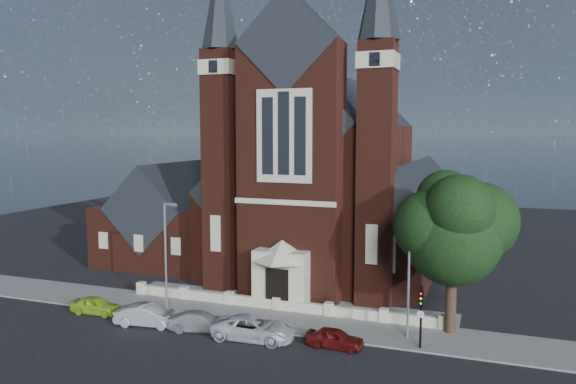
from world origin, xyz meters
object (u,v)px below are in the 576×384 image
Objects in this scene: street_lamp_right at (410,270)px; car_lime_van at (96,305)px; traffic_signal at (421,309)px; car_silver_a at (148,315)px; car_dark_red at (335,338)px; church at (337,183)px; car_silver_b at (200,321)px; street_tree at (454,231)px; parish_hall at (174,223)px; street_lamp_left at (166,249)px; car_white_suv at (254,328)px.

street_lamp_right reaches higher than car_lime_van.
traffic_signal reaches higher than car_silver_a.
car_dark_red is at bearing -143.47° from street_lamp_right.
church reaches higher than car_silver_b.
street_tree is at bearing -53.83° from church.
parish_hall is 2.73× the size of car_silver_a.
car_dark_red is (22.01, -17.02, -3.39)m from parish_hall.
car_silver_b is at bearing -162.91° from street_tree.
car_silver_b is at bearing -173.57° from traffic_signal.
church is at bearing 16.59° from car_dark_red.
street_lamp_right reaches higher than car_silver_b.
car_silver_b is (-13.41, -3.19, -3.96)m from street_lamp_right.
car_silver_a is at bearing -164.72° from street_tree.
car_silver_b is 1.21× the size of car_dark_red.
traffic_signal is 1.11× the size of car_dark_red.
street_lamp_left reaches higher than traffic_signal.
parish_hall is at bearing 150.02° from traffic_signal.
car_silver_b is (12.68, -17.19, -3.37)m from parish_hall.
car_white_suv is (4.06, -0.30, 0.12)m from car_silver_b.
car_dark_red is (13.92, -3.02, -3.98)m from street_lamp_left.
car_silver_a is 1.02× the size of car_silver_b.
church is 7.82× the size of car_silver_a.
street_lamp_left reaches higher than car_dark_red.
street_tree is 21.40m from car_silver_a.
car_lime_van is (-22.32, -2.82, -3.96)m from street_lamp_right.
street_lamp_left is at bearing -59.98° from parish_hall.
car_white_suv is (8.65, -3.48, -3.84)m from street_lamp_left.
street_lamp_left is 19.08m from traffic_signal.
street_tree is (28.60, -12.29, 2.95)m from parish_hall.
parish_hall is 24.42m from car_white_suv.
car_silver_b is (-14.32, -1.61, -1.95)m from traffic_signal.
parish_hall is 29.62m from street_lamp_right.
car_dark_red is (-4.99, -1.45, -1.97)m from traffic_signal.
church is at bearing -26.70° from car_silver_a.
parish_hall reaches higher than car_silver_a.
street_lamp_right is 10.69m from car_white_suv.
car_dark_red is (6.01, -21.96, -7.57)m from church.
car_silver_a is (-18.16, -2.11, -1.85)m from traffic_signal.
church reaches higher than car_lime_van.
car_silver_b is (8.90, -0.36, -0.01)m from car_lime_van.
church is 21.38m from street_tree.
street_tree is 20.71m from street_lamp_left.
car_silver_a is 13.18m from car_dark_red.
street_lamp_left reaches higher than car_white_suv.
car_silver_a is 3.87m from car_silver_b.
church reaches higher than street_tree.
car_silver_b is (-3.32, -22.13, -7.55)m from church.
street_tree is 3.84m from street_lamp_right.
street_lamp_right is at bearing 0.00° from street_lamp_left.
car_lime_van is 5.14m from car_silver_a.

